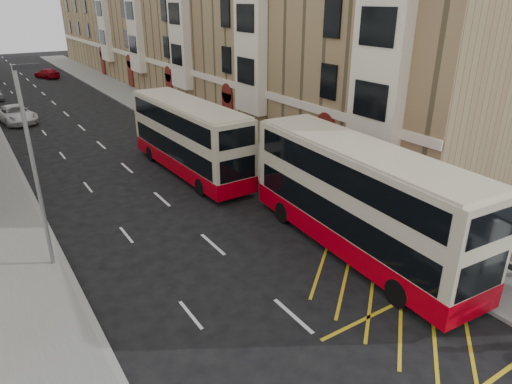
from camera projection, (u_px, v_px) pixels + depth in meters
pavement_right at (186, 124)px, 40.03m from camera, size 4.00×120.00×0.15m
kerb_right at (165, 127)px, 39.03m from camera, size 0.25×120.00×0.15m
kerb_left at (10, 151)px, 33.04m from camera, size 0.25×120.00×0.15m
road_markings at (56, 104)px, 47.64m from camera, size 10.00×110.00×0.01m
terrace_right at (181, 24)px, 52.42m from camera, size 10.75×79.00×15.25m
guard_railing at (383, 229)px, 20.13m from camera, size 0.06×6.56×1.01m
street_lamp_near at (34, 160)px, 17.17m from camera, size 0.93×0.18×8.00m
double_decker_front at (358, 200)px, 19.21m from camera, size 3.49×12.12×4.78m
double_decker_rear at (189, 138)px, 28.16m from camera, size 2.90×11.39×4.52m
pedestrian_far at (440, 256)px, 17.91m from camera, size 0.95×0.45×1.59m
white_van at (16, 114)px, 40.49m from camera, size 3.33×5.77×1.51m
car_red at (47, 73)px, 63.03m from camera, size 3.20×4.79×1.29m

